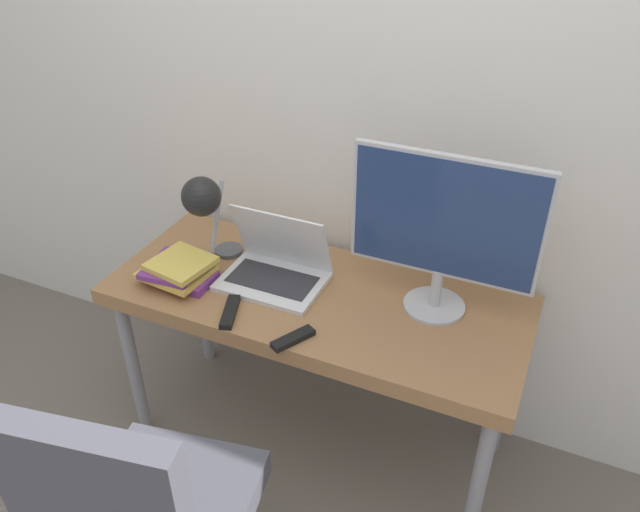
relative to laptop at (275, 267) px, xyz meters
name	(u,v)px	position (x,y,z in m)	size (l,w,h in m)	color
ground_plane	(283,496)	(0.16, -0.32, -0.79)	(12.00, 12.00, 0.00)	#70665B
wall_back	(360,102)	(0.16, 0.35, 0.51)	(8.00, 0.05, 2.60)	silver
desk	(316,310)	(0.16, -0.02, -0.12)	(1.45, 0.60, 0.74)	#996B42
laptop	(275,267)	(0.00, 0.00, 0.00)	(0.36, 0.26, 0.26)	silver
monitor	(444,226)	(0.56, 0.08, 0.26)	(0.60, 0.21, 0.55)	#B7B7BC
desk_lamp	(204,201)	(-0.25, -0.04, 0.23)	(0.14, 0.25, 0.37)	#4C4C51
book_stack	(179,270)	(-0.31, -0.15, -0.01)	(0.26, 0.22, 0.09)	#753384
tv_remote	(230,312)	(-0.05, -0.24, -0.04)	(0.09, 0.17, 0.02)	black
media_remote	(293,339)	(0.20, -0.27, -0.04)	(0.11, 0.15, 0.02)	black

